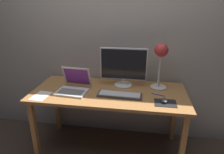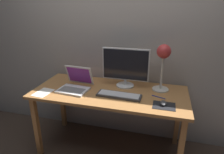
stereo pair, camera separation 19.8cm
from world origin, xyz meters
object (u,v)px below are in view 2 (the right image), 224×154
keyboard_main (119,95)px  laptop (76,83)px  desk_lamp (163,58)px  mouse (163,103)px  monitor (126,66)px  pen (158,97)px

keyboard_main → laptop: laptop is taller
desk_lamp → keyboard_main: bearing=-145.9°
desk_lamp → mouse: bearing=-83.4°
laptop → mouse: laptop is taller
laptop → mouse: size_ratio=3.45×
monitor → pen: (0.37, -0.19, -0.22)m
laptop → mouse: 0.93m
keyboard_main → mouse: 0.43m
mouse → monitor: bearing=141.5°
keyboard_main → desk_lamp: bearing=34.1°
laptop → desk_lamp: bearing=12.6°
desk_lamp → pen: desk_lamp is taller
mouse → keyboard_main: bearing=171.1°
laptop → desk_lamp: 0.95m
mouse → pen: size_ratio=0.69×
keyboard_main → desk_lamp: size_ratio=0.91×
keyboard_main → mouse: bearing=-8.9°
keyboard_main → pen: size_ratio=3.18×
laptop → desk_lamp: size_ratio=0.68×
monitor → pen: size_ratio=3.61×
desk_lamp → mouse: size_ratio=5.10×
monitor → mouse: (0.42, -0.33, -0.21)m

